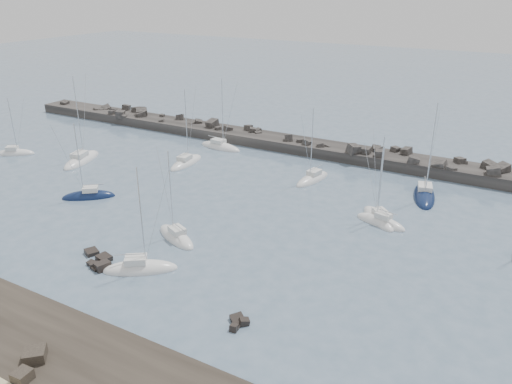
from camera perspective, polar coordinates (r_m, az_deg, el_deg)
ground at (r=60.48m, az=-9.31°, el=-5.22°), size 400.00×400.00×0.00m
rock_shelf at (r=48.48m, az=-26.35°, el=-15.43°), size 140.00×12.88×1.97m
rock_cluster_near at (r=57.34m, az=-17.54°, el=-7.55°), size 5.35×3.58×1.42m
rock_cluster_far at (r=46.07m, az=-2.08°, el=-14.71°), size 2.22×2.56×1.06m
breakwater at (r=93.55m, az=1.58°, el=5.57°), size 115.00×7.37×5.13m
sailboat_0 at (r=98.14m, az=-25.84°, el=3.97°), size 6.79×5.51×10.87m
sailboat_1 at (r=89.90m, az=-19.30°, el=3.41°), size 5.57×10.21×15.36m
sailboat_2 at (r=74.41m, az=-18.57°, el=-0.49°), size 7.11×6.34×11.74m
sailboat_3 at (r=84.49m, az=-7.98°, el=3.29°), size 3.13×8.63×13.41m
sailboat_4 at (r=92.11m, az=-4.10°, el=5.12°), size 8.93×3.55×13.73m
sailboat_5 at (r=60.31m, az=-9.10°, el=-5.13°), size 7.59×5.07×11.72m
sailboat_6 at (r=77.12m, az=6.48°, el=1.43°), size 3.86×8.03×12.30m
sailboat_7 at (r=54.79m, az=-13.09°, el=-8.57°), size 7.87×6.51×12.61m
sailboat_8 at (r=74.67m, az=18.66°, el=-0.43°), size 5.12×9.80×14.76m
sailboat_9 at (r=64.98m, az=14.05°, el=-3.41°), size 7.09×3.61×10.99m
sailboat_13 at (r=65.96m, az=13.81°, el=-2.98°), size 6.70×7.01×11.82m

